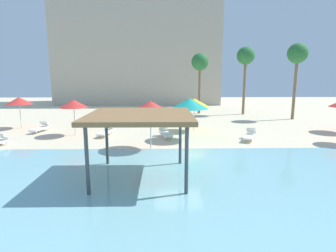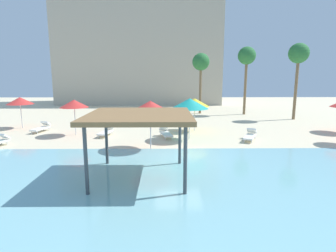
{
  "view_description": "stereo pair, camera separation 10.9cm",
  "coord_description": "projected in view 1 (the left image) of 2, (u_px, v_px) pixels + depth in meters",
  "views": [
    {
      "loc": [
        -0.86,
        -14.21,
        4.3
      ],
      "look_at": [
        -0.53,
        2.0,
        1.3
      ],
      "focal_mm": 29.55,
      "sensor_mm": 36.0,
      "label": 1
    },
    {
      "loc": [
        -0.75,
        -14.22,
        4.3
      ],
      "look_at": [
        -0.53,
        2.0,
        1.3
      ],
      "focal_mm": 29.55,
      "sensor_mm": 36.0,
      "label": 2
    }
  ],
  "objects": [
    {
      "name": "lounge_chair_0",
      "position": [
        165.0,
        133.0,
        19.32
      ],
      "size": [
        0.99,
        1.98,
        0.74
      ],
      "rotation": [
        0.0,
        0.0,
        -1.36
      ],
      "color": "white",
      "rests_on": "ground"
    },
    {
      "name": "hotel_block_0",
      "position": [
        139.0,
        55.0,
        42.4
      ],
      "size": [
        23.93,
        8.91,
        14.59
      ],
      "primitive_type": "cube",
      "color": "#B2A893",
      "rests_on": "ground"
    },
    {
      "name": "beach_umbrella_teal_0",
      "position": [
        189.0,
        103.0,
        18.32
      ],
      "size": [
        2.49,
        2.49,
        2.78
      ],
      "color": "silver",
      "rests_on": "ground"
    },
    {
      "name": "lagoon_water",
      "position": [
        187.0,
        200.0,
        9.61
      ],
      "size": [
        44.0,
        13.5,
        0.04
      ],
      "primitive_type": "cube",
      "color": "#7AB7C1",
      "rests_on": "ground"
    },
    {
      "name": "lounge_chair_3",
      "position": [
        106.0,
        131.0,
        19.82
      ],
      "size": [
        0.88,
        1.96,
        0.74
      ],
      "rotation": [
        0.0,
        0.0,
        -1.72
      ],
      "color": "white",
      "rests_on": "ground"
    },
    {
      "name": "palm_tree_2",
      "position": [
        200.0,
        63.0,
        30.45
      ],
      "size": [
        1.9,
        1.9,
        6.68
      ],
      "color": "brown",
      "rests_on": "ground"
    },
    {
      "name": "palm_tree_1",
      "position": [
        297.0,
        56.0,
        26.21
      ],
      "size": [
        1.9,
        1.9,
        7.28
      ],
      "color": "brown",
      "rests_on": "ground"
    },
    {
      "name": "ground_plane",
      "position": [
        179.0,
        157.0,
        14.77
      ],
      "size": [
        80.0,
        80.0,
        0.0
      ],
      "primitive_type": "plane",
      "color": "beige"
    },
    {
      "name": "beach_umbrella_yellow_3",
      "position": [
        194.0,
        102.0,
        21.27
      ],
      "size": [
        2.25,
        2.25,
        2.54
      ],
      "color": "silver",
      "rests_on": "ground"
    },
    {
      "name": "beach_umbrella_red_6",
      "position": [
        150.0,
        107.0,
        15.9
      ],
      "size": [
        2.45,
        2.45,
        2.85
      ],
      "color": "silver",
      "rests_on": "ground"
    },
    {
      "name": "lounge_chair_4",
      "position": [
        250.0,
        135.0,
        18.5
      ],
      "size": [
        1.38,
        1.97,
        0.74
      ],
      "rotation": [
        0.0,
        0.0,
        -2.03
      ],
      "color": "white",
      "rests_on": "ground"
    },
    {
      "name": "shade_pavilion",
      "position": [
        140.0,
        118.0,
        11.32
      ],
      "size": [
        4.23,
        4.23,
        2.75
      ],
      "color": "#42474C",
      "rests_on": "ground"
    },
    {
      "name": "beach_umbrella_red_4",
      "position": [
        74.0,
        104.0,
        19.61
      ],
      "size": [
        2.01,
        2.01,
        2.57
      ],
      "color": "silver",
      "rests_on": "ground"
    },
    {
      "name": "palm_tree_0",
      "position": [
        246.0,
        58.0,
        29.64
      ],
      "size": [
        1.9,
        1.9,
        7.29
      ],
      "color": "brown",
      "rests_on": "ground"
    },
    {
      "name": "beach_umbrella_red_2",
      "position": [
        19.0,
        101.0,
        22.24
      ],
      "size": [
        2.08,
        2.08,
        2.54
      ],
      "color": "silver",
      "rests_on": "ground"
    },
    {
      "name": "lounge_chair_1",
      "position": [
        41.0,
        128.0,
        21.18
      ],
      "size": [
        0.95,
        1.98,
        0.74
      ],
      "rotation": [
        0.0,
        0.0,
        -1.76
      ],
      "color": "white",
      "rests_on": "ground"
    }
  ]
}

